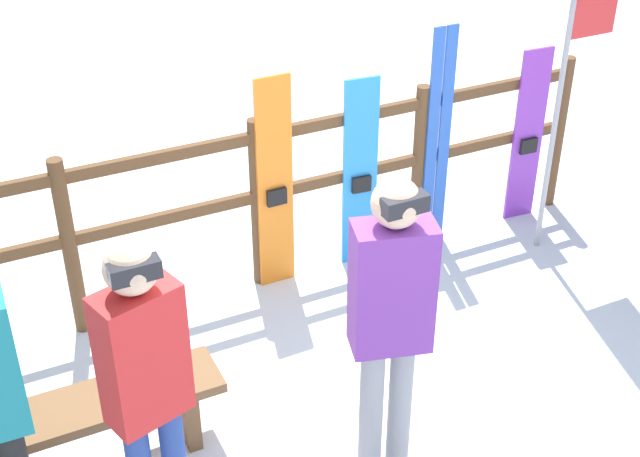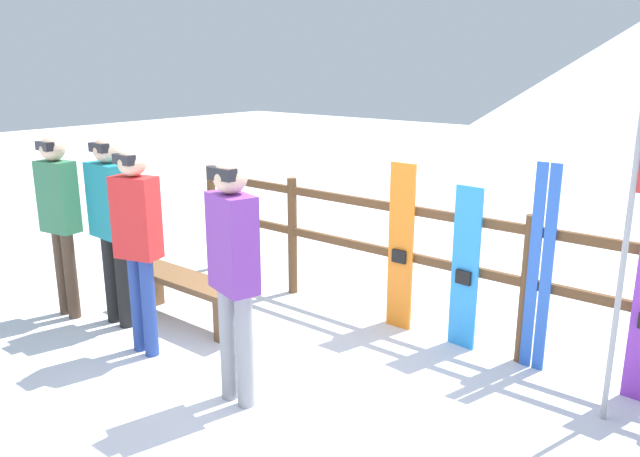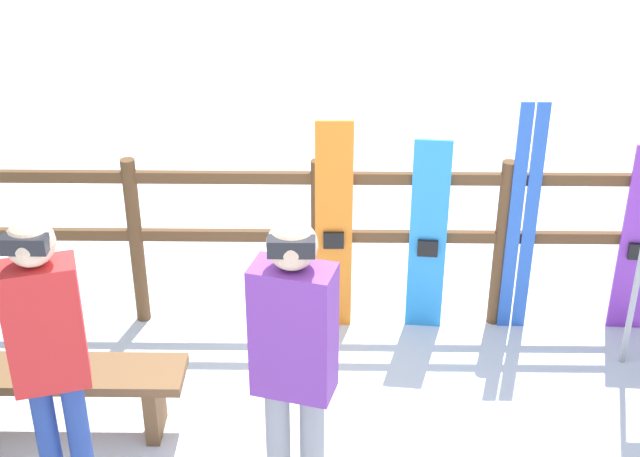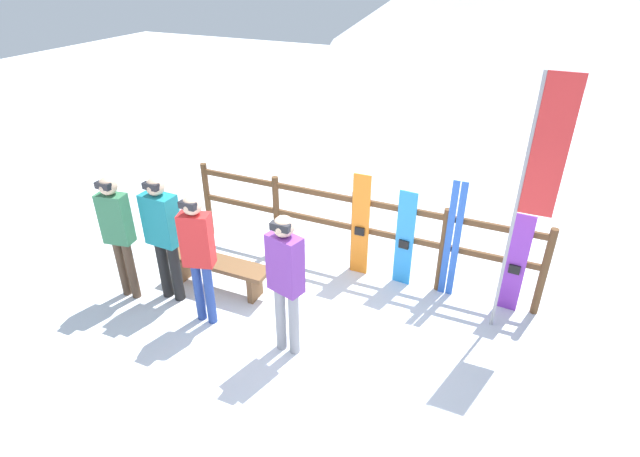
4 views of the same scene
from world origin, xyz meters
The scene contains 8 objects.
fence centered at (0.00, 1.69, 0.75)m, with size 5.23×0.10×1.27m.
bench centered at (-1.55, 0.45, 0.35)m, with size 1.56×0.36×0.45m.
person_red centered at (-1.30, -0.21, 1.07)m, with size 0.41×0.30×1.78m.
person_purple centered at (-0.09, -0.26, 1.08)m, with size 0.43×0.31×1.81m.
snowboard_orange centered at (0.11, 1.63, 0.78)m, with size 0.26×0.06×1.57m.
snowboard_blue centered at (0.76, 1.63, 0.72)m, with size 0.26×0.07×1.44m.
ski_pair_blue centered at (1.40, 1.64, 0.85)m, with size 0.19×0.02×1.70m.
snowboard_purple centered at (2.22, 1.63, 0.70)m, with size 0.26×0.07×1.41m.
Camera 3 is at (0.09, -3.79, 3.62)m, focal length 50.00 mm.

